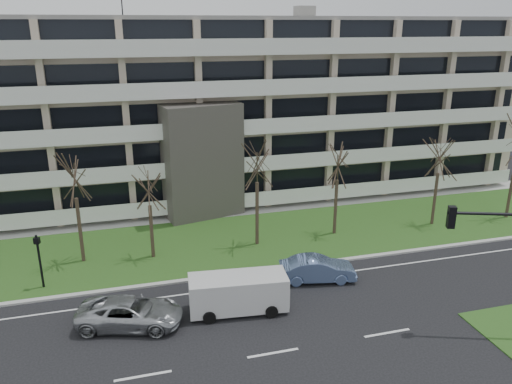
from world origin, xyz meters
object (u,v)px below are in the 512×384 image
object	(u,v)px
blue_sedan	(317,269)
white_van	(239,290)
silver_pickup	(130,313)
pedestrian_signal	(39,255)

from	to	relation	value
blue_sedan	white_van	distance (m)	5.68
silver_pickup	white_van	size ratio (longest dim) A/B	0.98
blue_sedan	silver_pickup	bearing A→B (deg)	110.69
silver_pickup	white_van	bearing A→B (deg)	-75.39
silver_pickup	blue_sedan	distance (m)	11.18
blue_sedan	white_van	size ratio (longest dim) A/B	0.84
white_van	pedestrian_signal	bearing A→B (deg)	158.64
blue_sedan	white_van	bearing A→B (deg)	121.50
white_van	pedestrian_signal	xyz separation A→B (m)	(-10.52, 5.43, 0.92)
silver_pickup	white_van	distance (m)	5.74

